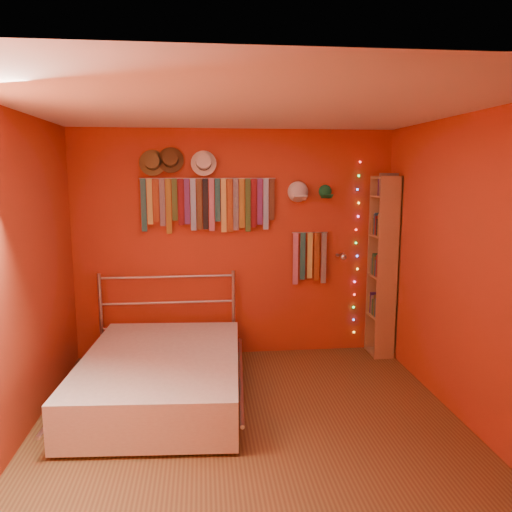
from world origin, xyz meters
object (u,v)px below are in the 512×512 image
object	(u,v)px
bookshelf	(386,266)
bed	(162,375)
tie_rack	(209,202)
reading_lamp	(343,257)

from	to	relation	value
bookshelf	bed	bearing A→B (deg)	-159.50
tie_rack	bookshelf	bearing A→B (deg)	-4.57
tie_rack	bed	bearing A→B (deg)	-113.79
reading_lamp	bed	size ratio (longest dim) A/B	0.14
tie_rack	bookshelf	distance (m)	2.07
bed	tie_rack	bearing A→B (deg)	70.11
tie_rack	reading_lamp	world-z (taller)	tie_rack
tie_rack	bed	xyz separation A→B (m)	(-0.46, -1.05, -1.50)
bookshelf	reading_lamp	bearing A→B (deg)	-179.26
tie_rack	bookshelf	xyz separation A→B (m)	(1.94, -0.15, -0.70)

